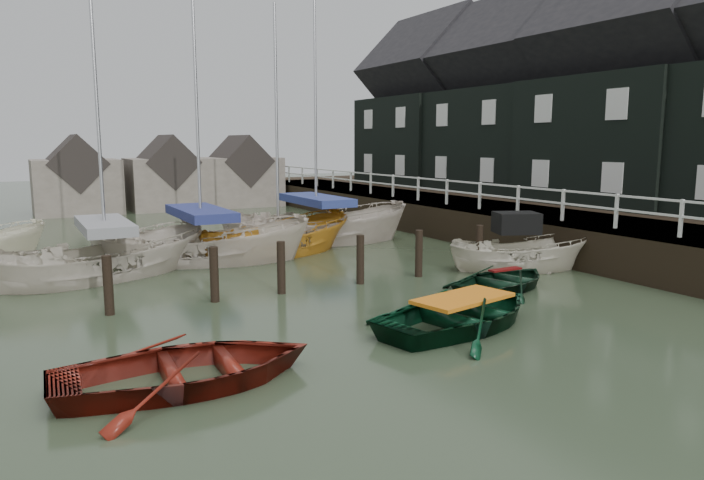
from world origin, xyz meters
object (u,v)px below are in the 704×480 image
rowboat_dkgreen (505,288)px  sailboat_c (279,253)px  sailboat_b (202,260)px  sailboat_d (316,241)px  motorboat (519,268)px  rowboat_red (189,385)px  sailboat_a (107,274)px  rowboat_green (462,327)px

rowboat_dkgreen → sailboat_c: 8.71m
sailboat_b → sailboat_c: 2.84m
rowboat_dkgreen → sailboat_d: sailboat_d is taller
sailboat_c → sailboat_d: (2.31, 1.68, 0.05)m
sailboat_d → motorboat: bearing=-143.2°
sailboat_d → rowboat_red: bearing=161.8°
sailboat_b → sailboat_d: (5.14, 1.87, -0.00)m
motorboat → sailboat_d: size_ratio=0.38×
sailboat_a → sailboat_b: (3.12, 0.91, -0.00)m
sailboat_a → sailboat_b: sailboat_b is taller
motorboat → sailboat_d: 8.66m
rowboat_green → rowboat_dkgreen: rowboat_green is taller
sailboat_a → sailboat_c: size_ratio=1.22×
sailboat_d → sailboat_c: bearing=141.6°
sailboat_a → sailboat_d: sailboat_d is taller
motorboat → rowboat_red: bearing=133.6°
rowboat_red → rowboat_green: size_ratio=0.98×
rowboat_red → sailboat_d: bearing=-31.1°
rowboat_red → sailboat_c: sailboat_c is taller
sailboat_b → sailboat_c: size_ratio=1.30×
rowboat_dkgreen → motorboat: bearing=-68.2°
rowboat_green → sailboat_b: (-2.88, 10.18, 0.06)m
rowboat_red → sailboat_b: sailboat_b is taller
rowboat_green → sailboat_a: size_ratio=0.36×
rowboat_red → motorboat: 12.26m
rowboat_dkgreen → sailboat_b: bearing=21.8°
rowboat_green → rowboat_dkgreen: bearing=-67.0°
sailboat_b → rowboat_red: bearing=-175.6°
rowboat_dkgreen → sailboat_a: sailboat_a is taller
rowboat_red → rowboat_green: 6.05m
rowboat_dkgreen → sailboat_d: 9.78m
rowboat_dkgreen → sailboat_a: bearing=36.8°
sailboat_c → rowboat_red: bearing=133.2°
motorboat → sailboat_b: bearing=75.9°
rowboat_green → sailboat_c: (-0.05, 10.36, 0.01)m
rowboat_dkgreen → sailboat_c: bearing=6.2°
rowboat_dkgreen → sailboat_c: sailboat_c is taller
sailboat_a → sailboat_d: bearing=-91.5°
sailboat_b → sailboat_d: size_ratio=1.01×
rowboat_dkgreen → sailboat_b: size_ratio=0.28×
motorboat → rowboat_green: bearing=149.0°
rowboat_red → motorboat: motorboat is taller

